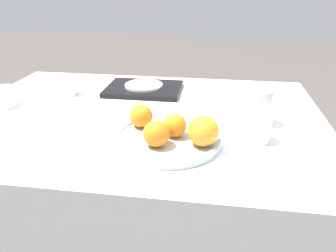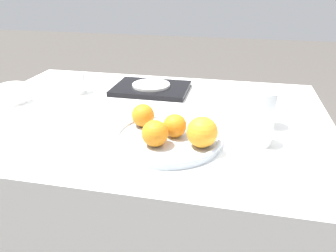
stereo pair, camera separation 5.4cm
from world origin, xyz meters
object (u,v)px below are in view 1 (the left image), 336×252
fruit_platter (168,138)px  cup_0 (258,128)px  serving_tray (144,89)px  orange_3 (203,131)px  side_plate (144,85)px  water_glass (260,107)px  orange_1 (175,125)px  cup_1 (4,97)px  orange_0 (156,134)px  orange_2 (141,116)px  cup_2 (67,85)px

fruit_platter → cup_0: bearing=10.3°
fruit_platter → serving_tray: 0.46m
orange_3 → side_plate: size_ratio=0.54×
orange_3 → water_glass: 0.27m
orange_1 → cup_1: 0.67m
orange_0 → orange_2: 0.13m
fruit_platter → orange_3: orange_3 is taller
orange_3 → cup_1: (-0.72, 0.23, -0.02)m
water_glass → serving_tray: water_glass is taller
water_glass → side_plate: size_ratio=0.73×
orange_2 → orange_3: 0.21m
orange_1 → side_plate: 0.46m
cup_1 → orange_0: bearing=-22.6°
orange_0 → side_plate: bearing=106.1°
orange_0 → orange_2: size_ratio=1.04×
water_glass → cup_1: (-0.89, 0.02, -0.02)m
cup_0 → cup_1: size_ratio=0.93×
orange_0 → orange_3: bearing=10.5°
side_plate → cup_0: 0.56m
orange_2 → side_plate: (-0.07, 0.37, -0.03)m
orange_3 → cup_0: (0.15, 0.08, -0.02)m
serving_tray → cup_1: bearing=-153.1°
fruit_platter → cup_1: 0.65m
orange_1 → side_plate: orange_1 is taller
orange_1 → orange_2: bearing=155.1°
orange_2 → side_plate: size_ratio=0.45×
orange_0 → cup_0: 0.29m
orange_3 → water_glass: bearing=51.0°
cup_1 → cup_0: bearing=-9.5°
orange_3 → serving_tray: (-0.26, 0.46, -0.05)m
orange_0 → cup_2: 0.59m
serving_tray → side_plate: bearing=90.0°
serving_tray → cup_0: cup_0 is taller
orange_2 → serving_tray: bearing=101.2°
side_plate → cup_2: size_ratio=1.99×
orange_0 → side_plate: size_ratio=0.46×
orange_1 → orange_3: orange_3 is taller
fruit_platter → cup_1: size_ratio=3.55×
serving_tray → cup_1: size_ratio=3.47×
cup_0 → cup_1: (-0.87, 0.15, -0.01)m
fruit_platter → water_glass: size_ratio=2.76×
water_glass → side_plate: (-0.43, 0.26, -0.03)m
orange_3 → cup_2: orange_3 is taller
orange_0 → side_plate: 0.51m
orange_0 → cup_2: size_ratio=0.93×
orange_2 → cup_2: orange_2 is taller
serving_tray → cup_0: size_ratio=3.72×
fruit_platter → orange_2: size_ratio=4.48×
cup_1 → cup_2: (0.17, 0.15, 0.00)m
fruit_platter → orange_3: (0.10, -0.04, 0.05)m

